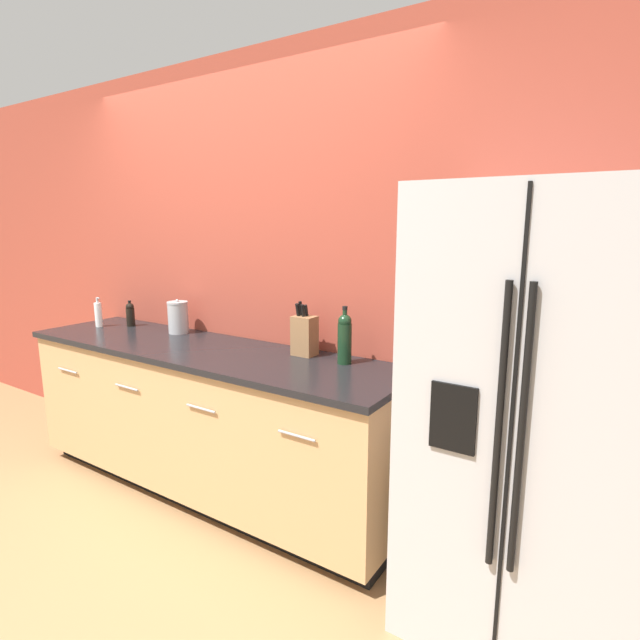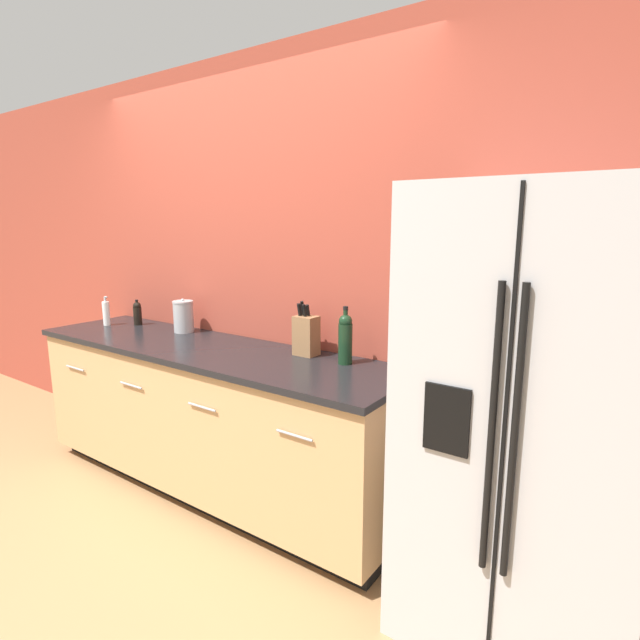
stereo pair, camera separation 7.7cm
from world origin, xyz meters
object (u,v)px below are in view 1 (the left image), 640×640
Objects in this scene: soap_dispenser at (98,314)px; oil_bottle at (130,314)px; steel_canister at (178,317)px; wine_bottle at (345,338)px; knife_block at (304,335)px; refrigerator at (531,420)px.

oil_bottle is (0.17, 0.13, -0.00)m from soap_dispenser.
steel_canister is (0.45, 0.03, 0.02)m from oil_bottle.
wine_bottle is 1.74m from oil_bottle.
soap_dispenser is 0.22m from oil_bottle.
knife_block is 1.64× the size of oil_bottle.
knife_block is 1.32× the size of steel_canister.
wine_bottle is at bearing -1.10° from steel_canister.
wine_bottle reaches higher than oil_bottle.
refrigerator is 0.98m from wine_bottle.
oil_bottle is (-1.74, -0.01, -0.05)m from wine_bottle.
wine_bottle is at bearing 0.31° from oil_bottle.
steel_canister is (-2.23, 0.22, 0.13)m from refrigerator.
steel_canister is (-1.28, 0.02, -0.03)m from wine_bottle.
wine_bottle is 1.45× the size of soap_dispenser.
wine_bottle is 1.28m from steel_canister.
refrigerator is 8.50× the size of soap_dispenser.
refrigerator is 2.86m from soap_dispenser.
wine_bottle is at bearing -5.10° from knife_block.
oil_bottle is at bearing -179.69° from wine_bottle.
knife_block reaches higher than steel_canister.
soap_dispenser is (-2.85, 0.06, 0.11)m from refrigerator.
knife_block is at bearing 169.60° from refrigerator.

